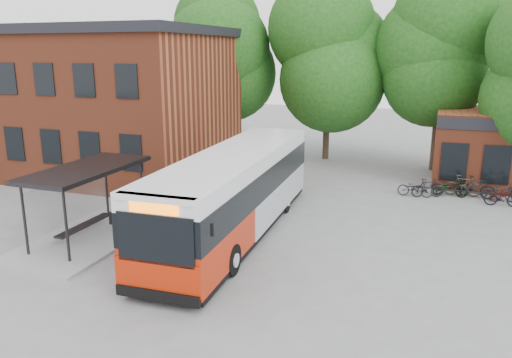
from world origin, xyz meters
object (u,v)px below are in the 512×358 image
(city_bus, at_px, (236,193))
(bicycle_1, at_px, (427,188))
(bicycle_0, at_px, (415,188))
(bicycle_2, at_px, (449,187))
(bicycle_3, at_px, (463,185))
(bicycle_5, at_px, (476,187))
(bicycle_7, at_px, (503,196))
(bus_shelter, at_px, (89,203))
(bicycle_extra_0, at_px, (506,194))
(bicycle_4, at_px, (450,187))
(bicycle_6, at_px, (499,192))

(city_bus, relative_size, bicycle_1, 8.11)
(bicycle_0, distance_m, bicycle_2, 1.77)
(bicycle_3, xyz_separation_m, bicycle_5, (0.62, -0.07, 0.00))
(bicycle_7, bearing_deg, city_bus, 122.60)
(bicycle_2, bearing_deg, bus_shelter, 138.55)
(bicycle_3, bearing_deg, bicycle_1, 116.16)
(bus_shelter, xyz_separation_m, bicycle_2, (13.37, 11.08, -0.98))
(bicycle_1, relative_size, bicycle_2, 0.91)
(bicycle_0, distance_m, bicycle_extra_0, 4.27)
(bicycle_7, bearing_deg, bus_shelter, 119.56)
(bicycle_3, xyz_separation_m, bicycle_4, (-0.60, -0.25, -0.09))
(bus_shelter, bearing_deg, bicycle_7, 32.64)
(bicycle_1, distance_m, bicycle_extra_0, 3.68)
(bicycle_4, bearing_deg, city_bus, 116.18)
(bicycle_0, distance_m, bicycle_6, 3.97)
(bus_shelter, xyz_separation_m, bicycle_0, (11.74, 10.38, -1.00))
(bicycle_1, relative_size, bicycle_extra_0, 1.07)
(city_bus, relative_size, bicycle_extra_0, 8.70)
(bicycle_2, relative_size, bicycle_3, 0.98)
(bicycle_5, xyz_separation_m, bicycle_7, (1.09, -1.19, -0.06))
(city_bus, relative_size, bicycle_6, 7.68)
(bicycle_2, bearing_deg, bicycle_7, -104.32)
(bicycle_3, bearing_deg, bus_shelter, 128.05)
(bicycle_3, distance_m, bicycle_5, 0.62)
(bus_shelter, xyz_separation_m, city_bus, (5.15, 2.48, 0.22))
(bicycle_3, bearing_deg, bicycle_5, -97.66)
(bicycle_5, relative_size, bicycle_extra_0, 1.21)
(bicycle_6, relative_size, bicycle_extra_0, 1.13)
(bicycle_6, distance_m, bicycle_extra_0, 0.36)
(bicycle_0, distance_m, bicycle_1, 0.59)
(bicycle_2, relative_size, bicycle_extra_0, 1.18)
(bicycle_4, bearing_deg, bicycle_extra_0, -114.39)
(bus_shelter, height_order, city_bus, city_bus)
(city_bus, height_order, bicycle_2, city_bus)
(city_bus, xyz_separation_m, bicycle_0, (6.59, 7.90, -1.21))
(bicycle_1, height_order, bicycle_7, bicycle_7)
(bus_shelter, distance_m, bicycle_7, 18.69)
(bicycle_0, height_order, bicycle_3, bicycle_3)
(bicycle_0, distance_m, bicycle_4, 1.81)
(bus_shelter, height_order, bicycle_5, bus_shelter)
(bicycle_1, height_order, bicycle_3, bicycle_3)
(bicycle_7, bearing_deg, bicycle_5, 39.40)
(bicycle_2, distance_m, bicycle_7, 2.55)
(bicycle_4, height_order, bicycle_7, bicycle_7)
(bicycle_4, bearing_deg, bicycle_7, -133.74)
(bicycle_0, bearing_deg, bicycle_3, -65.16)
(bicycle_1, xyz_separation_m, bicycle_6, (3.34, 0.56, -0.04))
(bus_shelter, relative_size, bicycle_3, 3.85)
(bicycle_1, distance_m, bicycle_7, 3.42)
(bicycle_7, relative_size, bicycle_extra_0, 1.09)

